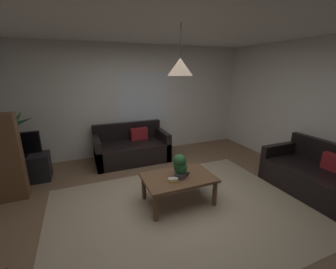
% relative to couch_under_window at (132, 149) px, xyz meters
% --- Properties ---
extents(floor, '(5.72, 4.97, 0.02)m').
position_rel_couch_under_window_xyz_m(floor, '(0.21, -1.98, -0.28)').
color(floor, brown).
rests_on(floor, ground).
extents(rug, '(3.72, 2.73, 0.01)m').
position_rel_couch_under_window_xyz_m(rug, '(0.21, -2.18, -0.27)').
color(rug, tan).
rests_on(rug, ground).
extents(wall_back, '(5.84, 0.06, 2.59)m').
position_rel_couch_under_window_xyz_m(wall_back, '(0.21, 0.53, 1.02)').
color(wall_back, silver).
rests_on(wall_back, ground).
extents(wall_right, '(0.06, 4.97, 2.59)m').
position_rel_couch_under_window_xyz_m(wall_right, '(3.10, -1.98, 1.02)').
color(wall_right, silver).
rests_on(wall_right, ground).
extents(ceiling, '(5.72, 4.97, 0.02)m').
position_rel_couch_under_window_xyz_m(ceiling, '(0.21, -1.98, 2.33)').
color(ceiling, white).
extents(window_pane, '(1.27, 0.01, 1.19)m').
position_rel_couch_under_window_xyz_m(window_pane, '(0.48, 0.50, 1.08)').
color(window_pane, white).
extents(couch_under_window, '(1.61, 0.88, 0.82)m').
position_rel_couch_under_window_xyz_m(couch_under_window, '(0.00, 0.00, 0.00)').
color(couch_under_window, black).
rests_on(couch_under_window, ground).
extents(couch_right_side, '(0.88, 1.45, 0.82)m').
position_rel_couch_under_window_xyz_m(couch_right_side, '(2.57, -2.49, 0.00)').
color(couch_right_side, black).
rests_on(couch_right_side, ground).
extents(coffee_table, '(1.07, 0.70, 0.44)m').
position_rel_couch_under_window_xyz_m(coffee_table, '(0.28, -1.94, 0.10)').
color(coffee_table, brown).
rests_on(coffee_table, ground).
extents(book_on_table_0, '(0.16, 0.13, 0.02)m').
position_rel_couch_under_window_xyz_m(book_on_table_0, '(0.15, -2.05, 0.18)').
color(book_on_table_0, gold).
rests_on(book_on_table_0, coffee_table).
extents(book_on_table_1, '(0.15, 0.11, 0.03)m').
position_rel_couch_under_window_xyz_m(book_on_table_1, '(0.14, -2.04, 0.20)').
color(book_on_table_1, beige).
rests_on(book_on_table_1, coffee_table).
extents(remote_on_table_0, '(0.15, 0.15, 0.02)m').
position_rel_couch_under_window_xyz_m(remote_on_table_0, '(0.41, -1.95, 0.18)').
color(remote_on_table_0, black).
rests_on(remote_on_table_0, coffee_table).
extents(potted_plant_on_table, '(0.22, 0.21, 0.37)m').
position_rel_couch_under_window_xyz_m(potted_plant_on_table, '(0.29, -1.97, 0.36)').
color(potted_plant_on_table, '#4C4C51').
rests_on(potted_plant_on_table, coffee_table).
extents(tv_stand, '(0.90, 0.44, 0.50)m').
position_rel_couch_under_window_xyz_m(tv_stand, '(-2.10, -0.25, -0.02)').
color(tv_stand, black).
rests_on(tv_stand, ground).
extents(tv, '(0.72, 0.16, 0.45)m').
position_rel_couch_under_window_xyz_m(tv, '(-2.10, -0.27, 0.46)').
color(tv, black).
rests_on(tv, tv_stand).
extents(potted_palm_corner, '(0.86, 0.84, 1.30)m').
position_rel_couch_under_window_xyz_m(potted_palm_corner, '(-2.27, 0.19, 0.31)').
color(potted_palm_corner, '#B77051').
rests_on(potted_palm_corner, ground).
extents(pendant_lamp, '(0.34, 0.34, 0.65)m').
position_rel_couch_under_window_xyz_m(pendant_lamp, '(0.28, -1.94, 1.78)').
color(pendant_lamp, black).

